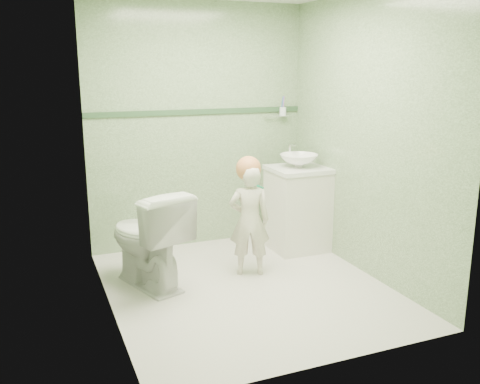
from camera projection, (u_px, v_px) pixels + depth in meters
name	position (u px, v px, depth m)	size (l,w,h in m)	color
ground	(247.00, 287.00, 4.34)	(2.50, 2.50, 0.00)	beige
room_shell	(247.00, 144.00, 4.06)	(2.50, 2.54, 2.40)	gray
trim_stripe	(198.00, 112.00, 5.14)	(2.20, 0.02, 0.05)	#2F5031
vanity	(298.00, 210.00, 5.19)	(0.52, 0.50, 0.80)	silver
counter	(299.00, 169.00, 5.09)	(0.54, 0.52, 0.04)	white
basin	(299.00, 161.00, 5.07)	(0.37, 0.37, 0.13)	white
faucet	(290.00, 150.00, 5.22)	(0.03, 0.13, 0.18)	silver
cup_holder	(282.00, 111.00, 5.42)	(0.26, 0.07, 0.21)	silver
toilet	(147.00, 238.00, 4.30)	(0.46, 0.81, 0.82)	white
toddler	(249.00, 220.00, 4.53)	(0.35, 0.23, 0.97)	beige
hair_cap	(248.00, 169.00, 4.44)	(0.22, 0.22, 0.22)	#C67845
teal_toothbrush	(260.00, 186.00, 4.33)	(0.11, 0.14, 0.08)	#078458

